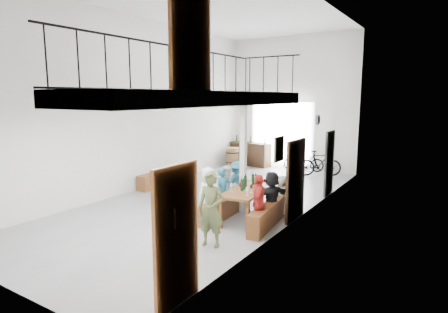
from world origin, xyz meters
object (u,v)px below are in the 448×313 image
Objects in this scene: oak_barrel at (232,157)px; host_standing at (211,209)px; serving_counter at (250,154)px; bench_inner at (224,207)px; tasting_table at (248,192)px; side_bench at (159,179)px; bicycle_near at (304,161)px.

host_standing is at bearing -61.97° from oak_barrel.
bench_inner is at bearing -58.04° from serving_counter.
bench_inner is (-0.64, -0.07, -0.46)m from tasting_table.
tasting_table is 0.79m from bench_inner.
serving_counter is at bearing 100.86° from host_standing.
side_bench is 5.52m from host_standing.
bench_inner is 3.91m from side_bench.
bicycle_near is (2.49, -0.05, -0.08)m from serving_counter.
bench_inner is at bearing -23.10° from side_bench.
serving_counter reaches higher than oak_barrel.
tasting_table is 1.07× the size of serving_counter.
host_standing reaches higher than bicycle_near.
host_standing is at bearing -70.27° from bench_inner.
host_standing is 8.51m from bicycle_near.
oak_barrel is 0.52× the size of bicycle_near.
oak_barrel is (-3.97, 5.89, -0.28)m from tasting_table.
host_standing reaches higher than serving_counter.
host_standing reaches higher than side_bench.
bicycle_near is at bearing 13.00° from oak_barrel.
host_standing is (4.39, -3.31, 0.53)m from side_bench.
serving_counter is 1.23× the size of host_standing.
oak_barrel reaches higher than tasting_table.
side_bench is (-3.60, 1.53, -0.00)m from bench_inner.
oak_barrel is at bearing -114.25° from serving_counter.
serving_counter is (0.75, 5.17, 0.26)m from side_bench.
bicycle_near reaches higher than side_bench.
tasting_table reaches higher than side_bench.
bicycle_near is (-1.15, 8.43, -0.35)m from host_standing.
tasting_table is 1.25× the size of bicycle_near.
bench_inner is 7.28m from serving_counter.
bench_inner is at bearing 101.65° from host_standing.
bicycle_near is at bearing 85.37° from host_standing.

